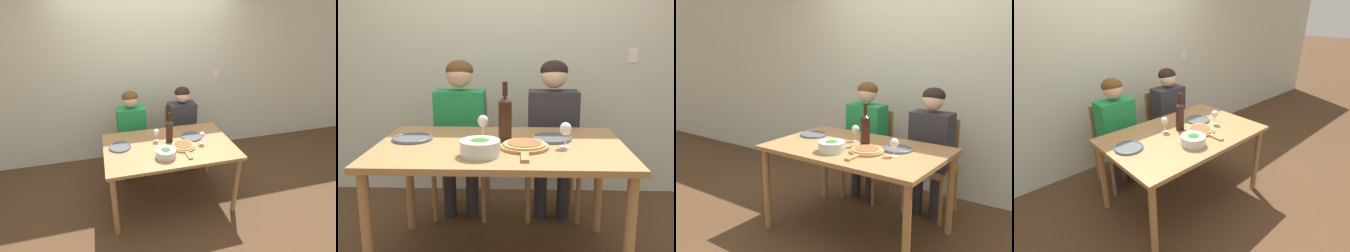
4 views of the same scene
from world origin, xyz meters
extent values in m
plane|color=#4C331E|center=(0.00, 0.00, 0.00)|extent=(40.00, 40.00, 0.00)
cube|color=beige|center=(0.00, 1.24, 1.35)|extent=(10.00, 0.05, 2.70)
cube|color=#9E7042|center=(0.00, 0.00, 0.76)|extent=(1.50, 0.95, 0.04)
cylinder|color=#9E7042|center=(-0.69, -0.41, 0.37)|extent=(0.06, 0.06, 0.74)
cylinder|color=#9E7042|center=(0.69, -0.41, 0.37)|extent=(0.06, 0.06, 0.74)
cylinder|color=#9E7042|center=(-0.69, 0.41, 0.37)|extent=(0.06, 0.06, 0.74)
cylinder|color=#9E7042|center=(0.69, 0.41, 0.37)|extent=(0.06, 0.06, 0.74)
cube|color=#9E7042|center=(-0.35, 0.71, 0.45)|extent=(0.42, 0.42, 0.04)
cube|color=#9E7042|center=(-0.35, 0.91, 0.70)|extent=(0.38, 0.03, 0.46)
cylinder|color=#9E7042|center=(-0.54, 0.52, 0.22)|extent=(0.04, 0.04, 0.43)
cylinder|color=#9E7042|center=(-0.16, 0.52, 0.22)|extent=(0.04, 0.04, 0.43)
cylinder|color=#9E7042|center=(-0.54, 0.90, 0.22)|extent=(0.04, 0.04, 0.43)
cylinder|color=#9E7042|center=(-0.16, 0.90, 0.22)|extent=(0.04, 0.04, 0.43)
cube|color=#9E7042|center=(0.37, 0.71, 0.45)|extent=(0.42, 0.42, 0.04)
cube|color=#9E7042|center=(0.37, 0.91, 0.70)|extent=(0.38, 0.03, 0.46)
cylinder|color=#9E7042|center=(0.18, 0.52, 0.22)|extent=(0.04, 0.04, 0.43)
cylinder|color=#9E7042|center=(0.56, 0.52, 0.22)|extent=(0.04, 0.04, 0.43)
cylinder|color=#9E7042|center=(0.18, 0.90, 0.22)|extent=(0.04, 0.04, 0.43)
cylinder|color=#9E7042|center=(0.56, 0.90, 0.22)|extent=(0.04, 0.04, 0.43)
cylinder|color=#28282D|center=(-0.44, 0.63, 0.23)|extent=(0.10, 0.10, 0.47)
cylinder|color=#28282D|center=(-0.26, 0.63, 0.23)|extent=(0.10, 0.10, 0.47)
cube|color=#1E8C47|center=(-0.35, 0.69, 0.74)|extent=(0.38, 0.22, 0.54)
cylinder|color=#1E8C47|center=(-0.55, 0.45, 0.59)|extent=(0.07, 0.31, 0.14)
cylinder|color=#1E8C47|center=(-0.15, 0.45, 0.59)|extent=(0.07, 0.31, 0.14)
sphere|color=#DBAD89|center=(-0.35, 0.69, 1.13)|extent=(0.20, 0.20, 0.20)
ellipsoid|color=#563819|center=(-0.35, 0.70, 1.16)|extent=(0.21, 0.21, 0.15)
cylinder|color=#28282D|center=(0.28, 0.63, 0.23)|extent=(0.10, 0.10, 0.47)
cylinder|color=#28282D|center=(0.46, 0.63, 0.23)|extent=(0.10, 0.10, 0.47)
cube|color=#2D2D33|center=(0.37, 0.69, 0.74)|extent=(0.38, 0.22, 0.54)
cylinder|color=#2D2D33|center=(0.17, 0.45, 0.59)|extent=(0.07, 0.31, 0.14)
cylinder|color=#2D2D33|center=(0.57, 0.45, 0.59)|extent=(0.07, 0.31, 0.14)
sphere|color=beige|center=(0.37, 0.69, 1.13)|extent=(0.20, 0.20, 0.20)
ellipsoid|color=black|center=(0.37, 0.70, 1.16)|extent=(0.21, 0.21, 0.15)
cylinder|color=black|center=(0.03, 0.08, 0.90)|extent=(0.08, 0.08, 0.25)
cone|color=black|center=(0.03, 0.08, 1.04)|extent=(0.08, 0.08, 0.03)
cylinder|color=black|center=(0.03, 0.08, 1.10)|extent=(0.03, 0.03, 0.09)
cylinder|color=silver|center=(-0.10, -0.23, 0.82)|extent=(0.22, 0.22, 0.09)
ellipsoid|color=#2D6B23|center=(-0.10, -0.23, 0.82)|extent=(0.18, 0.18, 0.09)
cylinder|color=#4C5156|center=(-0.56, 0.09, 0.78)|extent=(0.25, 0.25, 0.01)
torus|color=#4C5156|center=(-0.56, 0.09, 0.79)|extent=(0.25, 0.25, 0.02)
cylinder|color=#4C5156|center=(0.32, 0.12, 0.78)|extent=(0.25, 0.25, 0.01)
torus|color=#4C5156|center=(0.32, 0.12, 0.79)|extent=(0.25, 0.25, 0.02)
cylinder|color=#9E7042|center=(0.15, -0.08, 0.78)|extent=(0.29, 0.29, 0.02)
cube|color=#9E7042|center=(0.15, -0.29, 0.78)|extent=(0.04, 0.14, 0.02)
cylinder|color=tan|center=(0.15, -0.08, 0.80)|extent=(0.25, 0.25, 0.01)
cylinder|color=#AD4C28|center=(0.15, -0.08, 0.81)|extent=(0.20, 0.20, 0.01)
cylinder|color=silver|center=(-0.12, 0.15, 0.78)|extent=(0.06, 0.06, 0.01)
cylinder|color=silver|center=(-0.12, 0.15, 0.82)|extent=(0.01, 0.01, 0.07)
ellipsoid|color=silver|center=(-0.12, 0.15, 0.89)|extent=(0.07, 0.07, 0.08)
ellipsoid|color=maroon|center=(-0.12, 0.15, 0.87)|extent=(0.06, 0.06, 0.03)
cylinder|color=silver|center=(0.38, -0.06, 0.78)|extent=(0.06, 0.06, 0.01)
cylinder|color=silver|center=(0.38, -0.06, 0.82)|extent=(0.01, 0.01, 0.07)
ellipsoid|color=silver|center=(0.38, -0.06, 0.89)|extent=(0.07, 0.07, 0.08)
ellipsoid|color=maroon|center=(0.38, -0.06, 0.87)|extent=(0.06, 0.06, 0.03)
camera|label=1|loc=(-0.69, -2.57, 2.28)|focal=28.00mm
camera|label=2|loc=(0.11, -2.29, 1.40)|focal=42.00mm
camera|label=3|loc=(1.78, -2.68, 1.71)|focal=42.00mm
camera|label=4|loc=(-1.55, -1.69, 1.87)|focal=28.00mm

